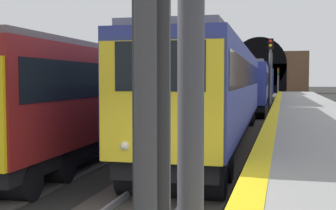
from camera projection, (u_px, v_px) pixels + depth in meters
platform_right_edge_strip at (248, 197)px, 6.56m from camera, size 112.00×0.50×0.01m
train_main_approaching at (252, 84)px, 39.51m from camera, size 62.47×3.29×4.15m
train_adjacent_platform at (170, 87)px, 28.40m from camera, size 39.72×3.31×3.94m
railway_signal_near at (146, 6)px, 3.09m from camera, size 0.39×0.38×5.72m
railway_signal_mid at (270, 72)px, 31.51m from camera, size 0.39×0.38×5.64m
railway_signal_far at (278, 79)px, 74.57m from camera, size 0.39×0.38×4.64m
tunnel_portal at (259, 72)px, 91.11m from camera, size 2.90×19.24×11.19m
catenary_mast_far at (162, 71)px, 52.64m from camera, size 0.22×2.08×7.14m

